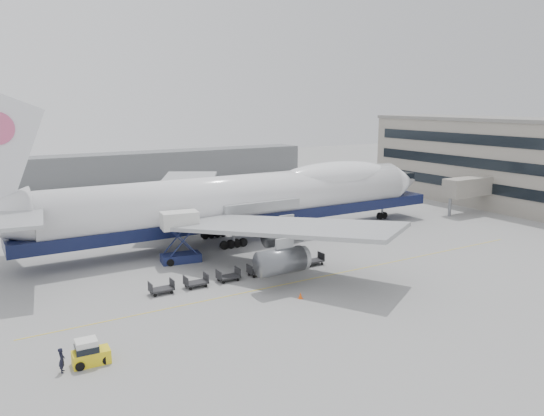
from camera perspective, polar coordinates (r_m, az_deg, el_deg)
ground at (r=62.09m, az=2.16°, el=-5.85°), size 260.00×260.00×0.00m
apron_line at (r=57.41m, az=5.47°, el=-7.34°), size 60.00×0.15×0.01m
hangar at (r=122.57m, az=-20.27°, el=3.71°), size 110.00×8.00×7.00m
airliner at (r=71.10m, az=-2.67°, el=1.03°), size 67.00×55.30×19.98m
catering_truck at (r=62.16m, az=-9.87°, el=-2.72°), size 4.78×3.60×5.99m
baggage_tug at (r=41.14m, az=-19.05°, el=-14.54°), size 2.64×1.51×1.88m
ground_worker at (r=40.66m, az=-21.68°, el=-14.97°), size 0.56×0.73×1.78m
traffic_cone at (r=51.06m, az=3.08°, el=-9.39°), size 0.42×0.42×0.62m
dolly_0 at (r=53.21m, az=-11.81°, el=-8.47°), size 2.30×1.35×1.30m
dolly_1 at (r=54.42m, az=-8.18°, el=-7.89°), size 2.30×1.35×1.30m
dolly_2 at (r=55.83m, az=-4.73°, el=-7.31°), size 2.30×1.35×1.30m
dolly_3 at (r=57.43m, az=-1.47°, el=-6.73°), size 2.30×1.35×1.30m
dolly_4 at (r=59.22m, az=1.59°, el=-6.17°), size 2.30×1.35×1.30m
dolly_5 at (r=61.16m, az=4.46°, el=-5.63°), size 2.30×1.35×1.30m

